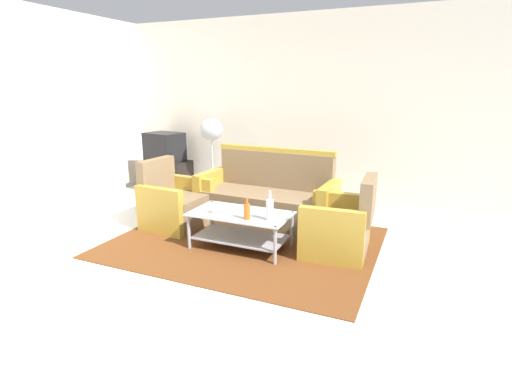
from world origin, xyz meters
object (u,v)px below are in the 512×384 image
Objects in this scene: tv_stand at (166,176)px; pedestal_fan at (211,134)px; couch at (267,200)px; television at (165,147)px; cup at (216,209)px; bottle_clear at (270,209)px; armchair_right at (340,228)px; bottle_orange at (247,211)px; armchair_left at (175,205)px; coffee_table at (241,225)px.

tv_stand is 0.63× the size of pedestal_fan.
television is at bearing -18.94° from couch.
tv_stand is (-2.04, 1.89, -0.20)m from cup.
bottle_clear is (0.44, -1.00, 0.21)m from couch.
bottle_clear reaches higher than cup.
television is at bearing -176.94° from pedestal_fan.
couch is 2.43m from television.
armchair_right is 3.66m from television.
pedestal_fan is at bearing 128.08° from bottle_orange.
television reaches higher than bottle_orange.
armchair_right is 0.67× the size of pedestal_fan.
pedestal_fan is (-1.55, 1.98, 0.51)m from bottle_orange.
couch is 5.82× the size of bottle_clear.
tv_stand is 1.17m from pedestal_fan.
armchair_left reaches higher than tv_stand.
television reaches higher than cup.
armchair_left reaches higher than coffee_table.
armchair_left is at bearing 86.42° from armchair_right.
pedestal_fan reaches higher than couch.
tv_stand is (-2.23, 0.86, -0.06)m from couch.
television reaches higher than bottle_clear.
bottle_clear is at bearing 78.57° from armchair_left.
pedestal_fan is (-1.78, 1.91, 0.48)m from bottle_clear.
television is 0.53× the size of pedestal_fan.
couch is 2.15× the size of armchair_right.
couch is at bearing 79.49° from cup.
pedestal_fan is at bearing 127.54° from coffee_table.
armchair_left reaches higher than cup.
armchair_left is 0.96m from cup.
bottle_orange is at bearing 151.80° from television.
armchair_left and armchair_right have the same top height.
armchair_left reaches higher than bottle_clear.
couch reaches higher than bottle_clear.
couch is 0.91m from coffee_table.
coffee_table is 4.71× the size of bottle_orange.
armchair_right is 3.64× the size of bottle_orange.
cup is at bearing 173.86° from bottle_orange.
couch is 7.82× the size of bottle_orange.
cup is at bearing -59.25° from pedestal_fan.
armchair_right is at bearing 166.30° from television.
coffee_table is at bearing 133.67° from bottle_orange.
cup is at bearing 104.74° from armchair_right.
bottle_orange is (0.15, -0.16, 0.23)m from coffee_table.
armchair_left is 1.27× the size of television.
armchair_left is 3.64× the size of bottle_orange.
cup is (-1.28, -0.42, 0.17)m from armchair_right.
armchair_left is at bearing 153.28° from cup.
couch is at bearing 169.06° from television.
armchair_left is 2.12m from armchair_right.
armchair_left is 1.00× the size of armchair_right.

